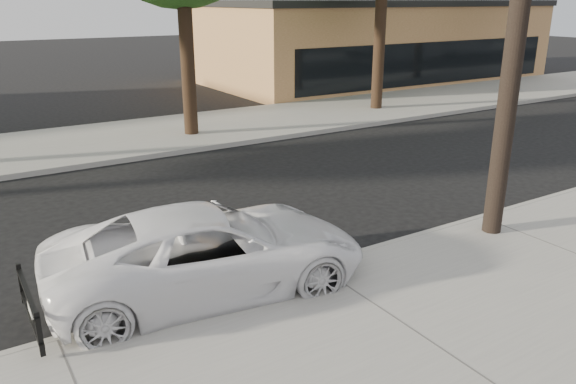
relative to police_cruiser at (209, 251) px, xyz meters
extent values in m
plane|color=black|center=(1.69, 1.75, -0.66)|extent=(120.00, 120.00, 0.00)
cube|color=gray|center=(1.69, -2.55, -0.59)|extent=(90.00, 4.40, 0.15)
cube|color=gray|center=(1.69, 10.25, -0.59)|extent=(90.00, 5.00, 0.15)
cube|color=#9E9B93|center=(1.69, -0.35, -0.59)|extent=(90.00, 0.12, 0.16)
cube|color=#A67445|center=(17.69, 17.75, 1.34)|extent=(18.00, 10.00, 4.00)
cylinder|color=black|center=(3.69, 9.55, 1.86)|extent=(0.44, 0.44, 4.75)
cylinder|color=black|center=(11.69, 9.85, 1.69)|extent=(0.44, 0.44, 4.40)
cylinder|color=black|center=(19.69, 9.65, 1.79)|extent=(0.44, 0.44, 4.60)
imported|color=white|center=(0.00, 0.00, 0.00)|extent=(5.04, 2.84, 1.33)
camera|label=1|loc=(-3.07, -7.15, 3.58)|focal=35.00mm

